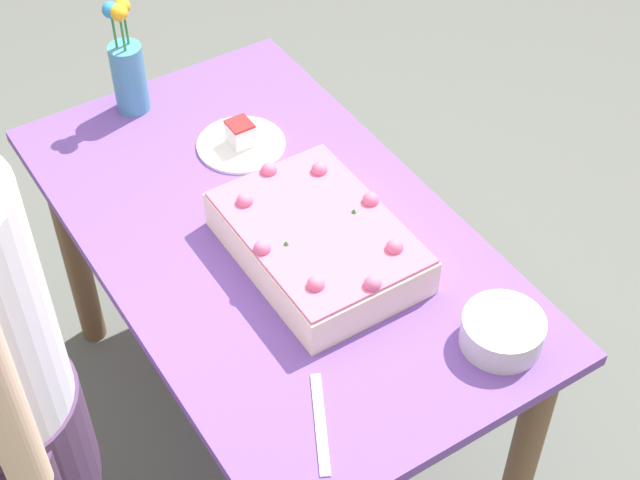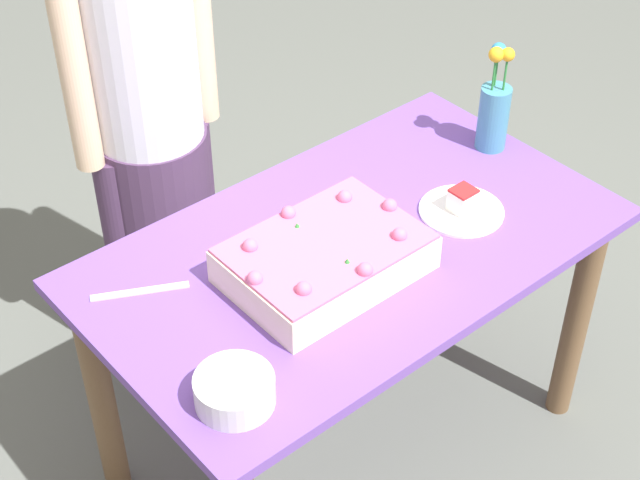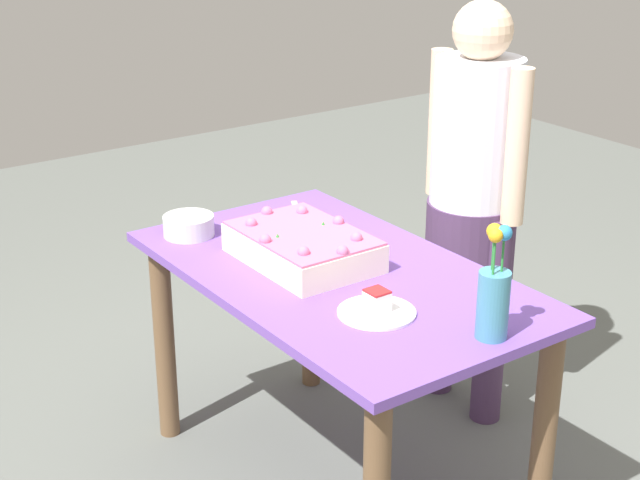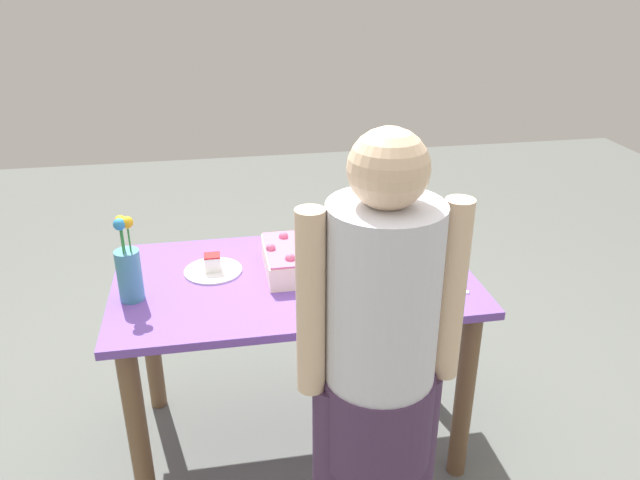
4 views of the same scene
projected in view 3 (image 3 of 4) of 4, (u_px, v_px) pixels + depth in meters
The scene contains 7 objects.
dining_table at pixel (338, 312), 2.99m from camera, with size 1.32×0.76×0.76m.
sheet_cake at pixel (303, 246), 2.99m from camera, with size 0.45×0.31×0.12m.
serving_plate_with_slice at pixel (377, 308), 2.66m from camera, with size 0.22×0.22×0.07m.
cake_knife at pixel (297, 212), 3.41m from camera, with size 0.23×0.02×0.00m, color silver.
flower_vase at pixel (494, 296), 2.50m from camera, with size 0.08×0.08×0.31m.
fruit_bowl at pixel (189, 226), 3.20m from camera, with size 0.17×0.17×0.07m, color silver.
person_standing at pixel (473, 187), 3.37m from camera, with size 0.45×0.31×1.49m.
Camera 3 is at (-2.16, 1.60, 1.94)m, focal length 55.00 mm.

